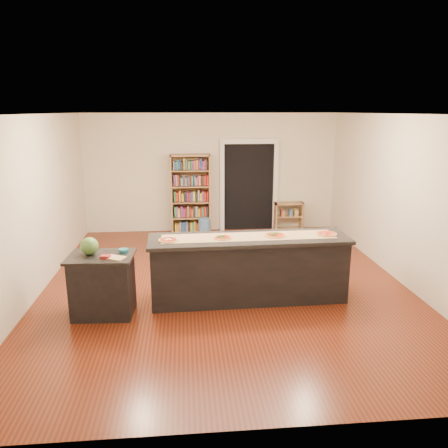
{
  "coord_description": "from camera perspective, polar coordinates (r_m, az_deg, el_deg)",
  "views": [
    {
      "loc": [
        -0.65,
        -6.88,
        2.86
      ],
      "look_at": [
        0.0,
        0.2,
        1.0
      ],
      "focal_mm": 35.0,
      "sensor_mm": 36.0,
      "label": 1
    }
  ],
  "objects": [
    {
      "name": "bookshelf",
      "position": [
        10.34,
        -4.38,
        3.9
      ],
      "size": [
        0.94,
        0.33,
        1.87
      ],
      "primitive_type": "cube",
      "color": "#A87E51",
      "rests_on": "ground"
    },
    {
      "name": "side_counter",
      "position": [
        6.49,
        -15.55,
        -7.67
      ],
      "size": [
        0.9,
        0.66,
        0.89
      ],
      "rotation": [
        0.0,
        0.0,
        -0.06
      ],
      "color": "black",
      "rests_on": "ground"
    },
    {
      "name": "pizza_d",
      "position": [
        6.9,
        13.24,
        -1.25
      ],
      "size": [
        0.33,
        0.33,
        0.02
      ],
      "color": "#AF7843",
      "rests_on": "kitchen_island"
    },
    {
      "name": "package_teal",
      "position": [
        6.38,
        -12.99,
        -3.42
      ],
      "size": [
        0.14,
        0.14,
        0.05
      ],
      "primitive_type": "cylinder",
      "color": "#195966",
      "rests_on": "side_counter"
    },
    {
      "name": "watermelon",
      "position": [
        6.38,
        -17.17,
        -2.77
      ],
      "size": [
        0.25,
        0.25,
        0.25
      ],
      "primitive_type": "sphere",
      "color": "#144214",
      "rests_on": "side_counter"
    },
    {
      "name": "kraft_paper",
      "position": [
        6.63,
        3.25,
        -1.64
      ],
      "size": [
        2.64,
        0.53,
        0.0
      ],
      "primitive_type": "cube",
      "rotation": [
        0.0,
        0.0,
        0.02
      ],
      "color": "#A17F53",
      "rests_on": "kitchen_island"
    },
    {
      "name": "pizza_c",
      "position": [
        6.7,
        6.66,
        -1.44
      ],
      "size": [
        0.33,
        0.33,
        0.02
      ],
      "color": "#AF7843",
      "rests_on": "kitchen_island"
    },
    {
      "name": "low_shelf",
      "position": [
        10.78,
        8.4,
        1.01
      ],
      "size": [
        0.69,
        0.3,
        0.69
      ],
      "primitive_type": "cube",
      "color": "#A87E51",
      "rests_on": "ground"
    },
    {
      "name": "cutting_board",
      "position": [
        6.16,
        -14.02,
        -4.31
      ],
      "size": [
        0.32,
        0.28,
        0.02
      ],
      "primitive_type": "cube",
      "rotation": [
        0.0,
        0.0,
        -0.46
      ],
      "color": "tan",
      "rests_on": "side_counter"
    },
    {
      "name": "waste_bin",
      "position": [
        10.29,
        -2.59,
        -0.34
      ],
      "size": [
        0.27,
        0.27,
        0.4
      ],
      "primitive_type": "cylinder",
      "color": "#517EB6",
      "rests_on": "ground"
    },
    {
      "name": "pizza_a",
      "position": [
        6.46,
        -7.28,
        -2.07
      ],
      "size": [
        0.28,
        0.28,
        0.02
      ],
      "color": "#AF7843",
      "rests_on": "kitchen_island"
    },
    {
      "name": "kitchen_island",
      "position": [
        6.76,
        3.23,
        -5.76
      ],
      "size": [
        3.03,
        0.82,
        1.0
      ],
      "rotation": [
        0.0,
        0.0,
        0.02
      ],
      "color": "black",
      "rests_on": "ground"
    },
    {
      "name": "pizza_b",
      "position": [
        6.52,
        -0.17,
        -1.79
      ],
      "size": [
        0.29,
        0.29,
        0.02
      ],
      "color": "#AF7843",
      "rests_on": "kitchen_island"
    },
    {
      "name": "room",
      "position": [
        7.06,
        0.15,
        2.73
      ],
      "size": [
        6.0,
        7.0,
        2.8
      ],
      "color": "beige",
      "rests_on": "ground"
    },
    {
      "name": "package_red",
      "position": [
        6.18,
        -15.24,
        -4.18
      ],
      "size": [
        0.14,
        0.11,
        0.05
      ],
      "primitive_type": "cube",
      "rotation": [
        0.0,
        0.0,
        -0.19
      ],
      "color": "maroon",
      "rests_on": "side_counter"
    },
    {
      "name": "doorway",
      "position": [
        10.58,
        3.26,
        5.63
      ],
      "size": [
        1.4,
        0.09,
        2.21
      ],
      "color": "black",
      "rests_on": "room"
    }
  ]
}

